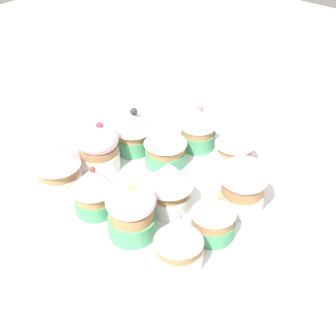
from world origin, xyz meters
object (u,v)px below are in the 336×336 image
Objects in this scene: cupcake_4 at (98,147)px; cupcake_9 at (243,184)px; cupcake_2 at (131,211)px; cupcake_3 at (179,241)px; cupcake_6 at (213,214)px; cupcake_1 at (93,189)px; cupcake_10 at (198,126)px; cupcake_7 at (133,128)px; cupcake_0 at (57,164)px; cupcake_8 at (165,143)px; cupcake_11 at (235,142)px; cupcake_5 at (169,185)px; baking_tray at (168,188)px.

cupcake_9 is (20.54, 6.32, 0.21)cm from cupcake_4.
cupcake_3 is (7.40, -0.02, -0.08)cm from cupcake_2.
cupcake_1 is at bearing -155.42° from cupcake_6.
cupcake_7 is at bearing -134.00° from cupcake_10.
cupcake_0 reaches higher than cupcake_8.
cupcake_10 is (7.78, 20.63, -0.58)cm from cupcake_0.
cupcake_0 is at bearing -178.98° from cupcake_3.
cupcake_4 is 1.12× the size of cupcake_8.
cupcake_6 is 0.94× the size of cupcake_9.
cupcake_0 is 1.10× the size of cupcake_11.
cupcake_10 reaches higher than cupcake_8.
cupcake_1 is at bearing -134.94° from cupcake_5.
cupcake_5 is (3.09, -3.35, 4.38)cm from baking_tray.
cupcake_9 is at bearing 32.17° from cupcake_0.
baking_tray is 11.56cm from cupcake_1.
cupcake_2 is 7.40cm from cupcake_3.
cupcake_4 is 1.04× the size of cupcake_11.
cupcake_9 is at bearing -0.87° from cupcake_7.
baking_tray is 4.52× the size of cupcake_8.
baking_tray is at bearing -164.56° from cupcake_9.
baking_tray is at bearing -17.68° from cupcake_7.
cupcake_4 is (-13.19, 6.44, -0.02)cm from cupcake_2.
cupcake_0 is at bearing -153.12° from cupcake_5.
cupcake_8 is at bearing -97.09° from cupcake_10.
cupcake_9 is at bearing 91.80° from cupcake_6.
cupcake_6 is at bearing -2.57° from cupcake_5.
baking_tray is 4.17× the size of cupcake_3.
cupcake_4 is at bearing 86.73° from cupcake_0.
cupcake_4 reaches higher than cupcake_8.
cupcake_5 is (6.78, 6.79, 0.24)cm from cupcake_1.
cupcake_10 is (0.78, 20.44, 0.09)cm from cupcake_1.
cupcake_2 is at bearing 179.81° from cupcake_3.
cupcake_8 is at bearing 115.90° from cupcake_2.
cupcake_1 is 19.03cm from cupcake_9.
cupcake_7 is at bearing 161.42° from cupcake_6.
cupcake_2 reaches higher than cupcake_11.
cupcake_6 is (0.14, 6.28, -0.23)cm from cupcake_3.
cupcake_9 is (20.93, 13.16, -0.32)cm from cupcake_0.
cupcake_0 reaches higher than cupcake_5.
cupcake_6 is 1.01× the size of cupcake_8.
cupcake_4 is (0.39, 6.84, -0.52)cm from cupcake_0.
cupcake_4 is 1.02× the size of cupcake_7.
cupcake_9 is (10.23, 2.83, 4.49)cm from baking_tray.
baking_tray is 4.22× the size of cupcake_9.
cupcake_2 is 15.16cm from cupcake_8.
cupcake_9 is (7.34, 12.76, 0.18)cm from cupcake_2.
cupcake_4 is at bearing -161.26° from baking_tray.
cupcake_0 is at bearing -162.52° from cupcake_6.
cupcake_9 is (13.96, -0.87, 0.35)cm from cupcake_8.
cupcake_7 reaches higher than cupcake_8.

